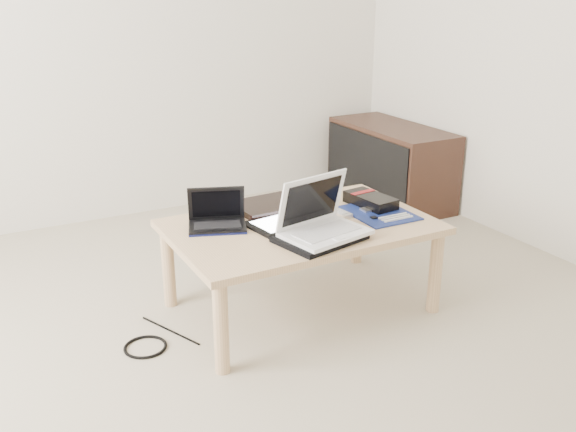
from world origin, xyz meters
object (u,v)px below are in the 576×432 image
coffee_table (301,234)px  media_cabinet (390,164)px  netbook (217,219)px  white_laptop (321,222)px  gpu_box (370,201)px

coffee_table → media_cabinet: (1.24, 1.03, -0.10)m
netbook → white_laptop: white_laptop is taller
netbook → white_laptop: (0.32, -0.31, 0.03)m
white_laptop → media_cabinet: bearing=43.9°
netbook → gpu_box: (0.72, -0.09, -0.01)m
white_laptop → gpu_box: 0.46m
white_laptop → gpu_box: white_laptop is taller
coffee_table → media_cabinet: media_cabinet is taller
white_laptop → gpu_box: size_ratio=1.40×
coffee_table → netbook: 0.36m
netbook → media_cabinet: bearing=29.6°
media_cabinet → gpu_box: 1.31m
gpu_box → white_laptop: bearing=-150.7°
media_cabinet → gpu_box: (-0.85, -0.98, 0.18)m
netbook → white_laptop: size_ratio=0.77×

